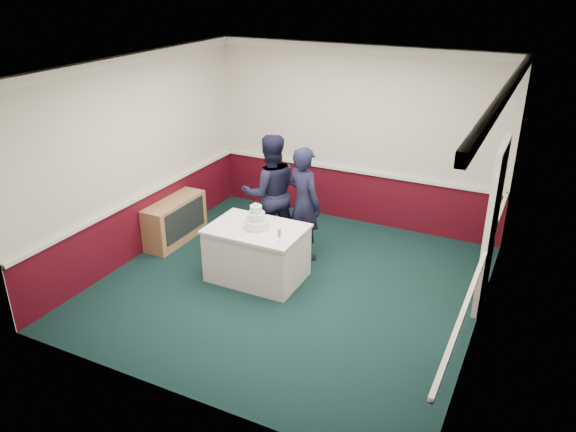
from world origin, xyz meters
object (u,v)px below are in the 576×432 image
at_px(cake_table, 257,253).
at_px(champagne_flute, 279,234).
at_px(person_woman, 304,203).
at_px(person_man, 270,193).
at_px(sideboard, 175,221).
at_px(wedding_cake, 256,220).
at_px(cake_knife, 247,233).

distance_m(cake_table, champagne_flute, 0.78).
xyz_separation_m(cake_table, champagne_flute, (0.50, -0.28, 0.53)).
bearing_deg(person_woman, person_man, 19.31).
xyz_separation_m(sideboard, wedding_cake, (1.77, -0.47, 0.55)).
distance_m(wedding_cake, person_woman, 0.95).
height_order(champagne_flute, person_woman, person_woman).
xyz_separation_m(cake_table, wedding_cake, (0.00, 0.00, 0.50)).
distance_m(cake_knife, person_man, 1.19).
distance_m(cake_knife, champagne_flute, 0.55).
bearing_deg(sideboard, person_man, 18.16).
relative_size(champagne_flute, person_woman, 0.12).
height_order(cake_knife, person_woman, person_woman).
height_order(sideboard, cake_knife, cake_knife).
bearing_deg(person_man, sideboard, -21.09).
relative_size(wedding_cake, person_man, 0.20).
distance_m(wedding_cake, champagne_flute, 0.57).
bearing_deg(sideboard, cake_table, -14.75).
bearing_deg(person_man, champagne_flute, 83.18).
bearing_deg(person_woman, sideboard, 36.45).
relative_size(sideboard, wedding_cake, 3.30).
relative_size(person_man, person_woman, 1.05).
xyz_separation_m(wedding_cake, champagne_flute, (0.50, -0.28, 0.03)).
distance_m(sideboard, cake_knife, 1.92).
height_order(cake_knife, person_man, person_man).
relative_size(wedding_cake, person_woman, 0.21).
bearing_deg(wedding_cake, sideboard, 165.25).
xyz_separation_m(champagne_flute, person_woman, (-0.19, 1.18, -0.05)).
height_order(cake_table, person_man, person_man).
height_order(cake_table, cake_knife, cake_knife).
relative_size(cake_table, champagne_flute, 6.44).
distance_m(sideboard, champagne_flute, 2.46).
relative_size(cake_table, wedding_cake, 3.63).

